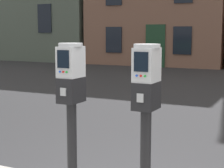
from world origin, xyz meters
TOP-DOWN VIEW (x-y plane):
  - parking_meter_near_kerb at (-0.36, -0.32)m, footprint 0.22×0.26m
  - parking_meter_twin_adjacent at (0.36, -0.32)m, footprint 0.22×0.26m

SIDE VIEW (x-z plane):
  - parking_meter_near_kerb at x=-0.36m, z-range 0.43..1.94m
  - parking_meter_twin_adjacent at x=0.36m, z-range 0.43..1.94m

